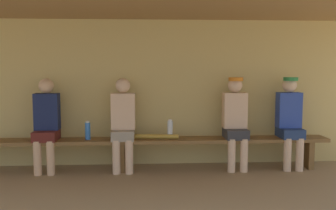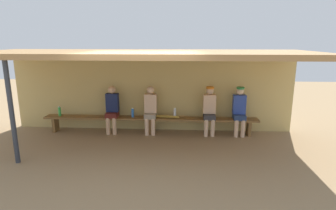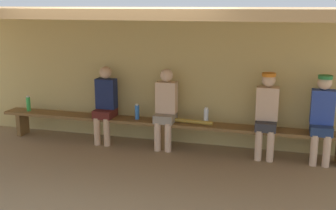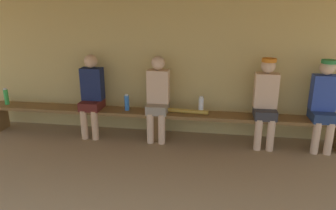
% 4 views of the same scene
% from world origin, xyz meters
% --- Properties ---
extents(ground_plane, '(24.00, 24.00, 0.00)m').
position_xyz_m(ground_plane, '(0.00, 0.00, 0.00)').
color(ground_plane, '#937754').
extents(back_wall, '(8.00, 0.20, 2.20)m').
position_xyz_m(back_wall, '(0.00, 2.00, 1.10)').
color(back_wall, tan).
rests_on(back_wall, ground).
extents(bench, '(6.00, 0.36, 0.46)m').
position_xyz_m(bench, '(0.00, 1.55, 0.39)').
color(bench, brown).
rests_on(bench, ground).
extents(player_in_red, '(0.34, 0.42, 1.34)m').
position_xyz_m(player_in_red, '(0.02, 1.55, 0.73)').
color(player_in_red, gray).
rests_on(player_in_red, ground).
extents(player_in_white, '(0.34, 0.42, 1.34)m').
position_xyz_m(player_in_white, '(2.46, 1.55, 0.75)').
color(player_in_white, navy).
rests_on(player_in_white, ground).
extents(player_near_post, '(0.34, 0.42, 1.34)m').
position_xyz_m(player_near_post, '(-1.07, 1.55, 0.73)').
color(player_near_post, '#591E19').
rests_on(player_near_post, ground).
extents(player_with_sunglasses, '(0.34, 0.42, 1.34)m').
position_xyz_m(player_with_sunglasses, '(1.65, 1.55, 0.75)').
color(player_with_sunglasses, '#333338').
rests_on(player_with_sunglasses, ground).
extents(water_bottle_green, '(0.07, 0.07, 0.27)m').
position_xyz_m(water_bottle_green, '(-0.49, 1.55, 0.59)').
color(water_bottle_green, blue).
rests_on(water_bottle_green, bench).
extents(water_bottle_clear, '(0.08, 0.08, 0.28)m').
position_xyz_m(water_bottle_clear, '(0.69, 1.57, 0.59)').
color(water_bottle_clear, silver).
rests_on(water_bottle_clear, bench).
extents(water_bottle_blue, '(0.07, 0.07, 0.28)m').
position_xyz_m(water_bottle_blue, '(-2.60, 1.55, 0.59)').
color(water_bottle_blue, green).
rests_on(water_bottle_blue, bench).
extents(baseball_bat, '(0.81, 0.14, 0.07)m').
position_xyz_m(baseball_bat, '(0.41, 1.55, 0.49)').
color(baseball_bat, '#B28C33').
rests_on(baseball_bat, bench).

